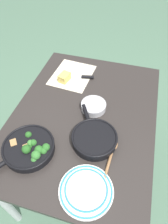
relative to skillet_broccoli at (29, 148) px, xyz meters
name	(u,v)px	position (x,y,z in m)	size (l,w,h in m)	color
ground_plane	(84,168)	(0.32, -0.20, -0.75)	(14.00, 14.00, 0.00)	#51755B
dining_table_red	(84,123)	(0.32, -0.20, -0.11)	(1.14, 0.84, 0.72)	#2D2826
skillet_broccoli	(29,148)	(0.00, 0.00, 0.00)	(0.38, 0.30, 0.07)	black
skillet_eggs	(94,138)	(0.15, -0.31, 0.00)	(0.33, 0.25, 0.05)	black
wooden_spoon	(109,162)	(0.05, -0.41, -0.02)	(0.35, 0.05, 0.02)	#996B42
parchment_sheet	(72,75)	(0.65, -0.02, -0.03)	(0.34, 0.29, 0.00)	beige
grater_knife	(80,77)	(0.63, -0.08, -0.02)	(0.08, 0.28, 0.02)	silver
cheese_block	(64,77)	(0.58, 0.01, 0.00)	(0.09, 0.08, 0.05)	#E0C15B
dinner_plate_stack	(86,190)	(-0.12, -0.34, -0.01)	(0.25, 0.25, 0.03)	white
prep_bowl_steel	(93,106)	(0.38, -0.24, -0.01)	(0.15, 0.15, 0.04)	#B7B7BC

